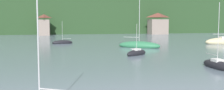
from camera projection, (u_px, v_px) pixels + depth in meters
name	position (u px, v px, depth m)	size (l,w,h in m)	color
wooded_hillside	(27.00, 14.00, 126.62)	(352.00, 60.45, 47.39)	#264223
shore_building_westcentral	(44.00, 25.00, 90.52)	(4.07, 6.20, 7.55)	gray
shore_building_central	(158.00, 24.00, 99.32)	(7.22, 5.43, 8.41)	gray
sailboat_mid_0	(217.00, 65.00, 25.21)	(1.54, 4.73, 6.84)	black
sailboat_far_2	(224.00, 42.00, 53.71)	(8.63, 3.41, 11.08)	#CCBC8E
sailboat_mid_6	(137.00, 53.00, 35.38)	(4.07, 3.50, 4.71)	black
sailboat_far_7	(62.00, 42.00, 54.60)	(4.67, 2.32, 5.21)	black
sailboat_far_10	(139.00, 45.00, 46.11)	(7.85, 6.86, 10.05)	#2D754C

